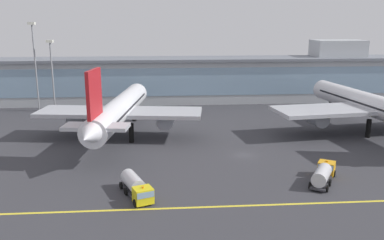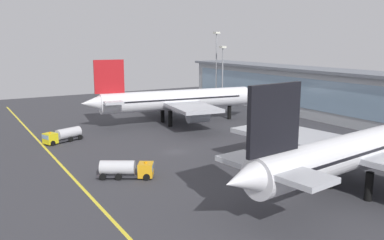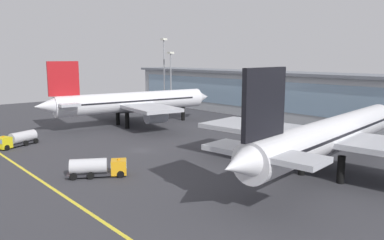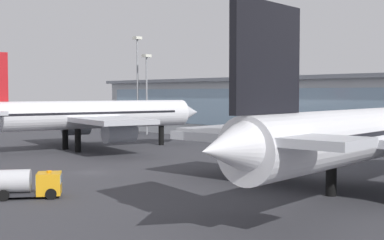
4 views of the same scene
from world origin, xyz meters
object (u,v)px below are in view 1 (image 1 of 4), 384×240
Objects in this scene: airliner_near_right at (374,106)px; airliner_near_left at (119,110)px; fuel_tanker_truck at (136,187)px; apron_light_mast_centre at (52,64)px; apron_light_mast_west at (34,54)px; baggage_tug_near at (323,173)px.

airliner_near_left is at bearing 82.71° from airliner_near_right.
airliner_near_right is 5.93× the size of fuel_tanker_truck.
apron_light_mast_west is at bearing 173.84° from apron_light_mast_centre.
apron_light_mast_centre is (4.59, -0.50, -2.69)m from apron_light_mast_west.
fuel_tanker_truck is 29.98m from baggage_tug_near.
airliner_near_left is 57.74m from airliner_near_right.
airliner_near_right is at bearing -20.62° from apron_light_mast_centre.
airliner_near_left is 45.24m from baggage_tug_near.
apron_light_mast_centre is at bearing -6.16° from apron_light_mast_west.
baggage_tug_near is at bearing -45.77° from apron_light_mast_centre.
baggage_tug_near is at bearing 75.43° from fuel_tanker_truck.
airliner_near_right is at bearing -19.88° from apron_light_mast_west.
fuel_tanker_truck is at bearing 113.74° from airliner_near_right.
baggage_tug_near is 81.59m from apron_light_mast_centre.
airliner_near_right is 61.39m from fuel_tanker_truck.
apron_light_mast_west is at bearing -174.26° from fuel_tanker_truck.
airliner_near_right is 89.43m from apron_light_mast_west.
apron_light_mast_west reaches higher than airliner_near_left.
apron_light_mast_centre reaches higher than airliner_near_right.
airliner_near_left is 5.56× the size of baggage_tug_near.
fuel_tanker_truck is (-52.50, -31.46, -4.76)m from airliner_near_right.
airliner_near_left is 32.36m from fuel_tanker_truck.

